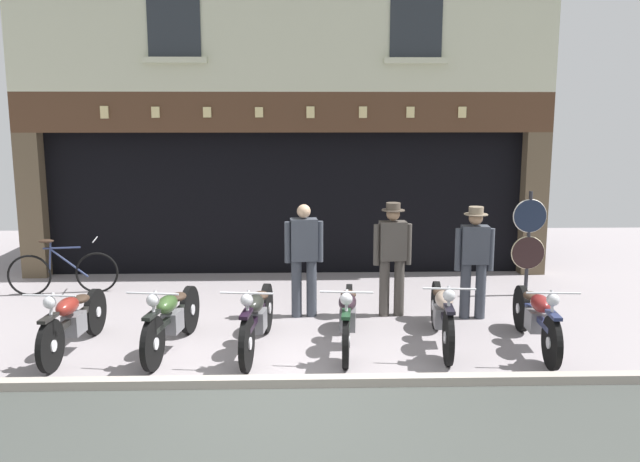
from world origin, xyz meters
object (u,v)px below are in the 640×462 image
motorcycle_far_left (73,320)px  salesman_right (474,257)px  motorcycle_center (348,315)px  advert_board_near (209,177)px  motorcycle_center_left (257,317)px  motorcycle_center_right (442,313)px  motorcycle_left (172,318)px  motorcycle_right (536,317)px  shopkeeper_center (392,254)px  leaning_bicycle (63,272)px  salesman_left (304,255)px  tyre_sign_pole (529,236)px

motorcycle_far_left → salesman_right: size_ratio=1.19×
motorcycle_center → advert_board_near: 4.89m
motorcycle_center_left → motorcycle_center_right: 2.35m
motorcycle_left → motorcycle_right: (4.57, -0.07, -0.00)m
shopkeeper_center → motorcycle_center_left: bearing=32.8°
motorcycle_center_left → leaning_bicycle: bearing=-33.1°
motorcycle_center → leaning_bicycle: 5.25m
motorcycle_center_left → motorcycle_right: (3.50, -0.05, -0.01)m
motorcycle_center → motorcycle_right: (2.36, -0.13, 0.00)m
motorcycle_center → shopkeeper_center: size_ratio=1.22×
motorcycle_center_left → salesman_left: size_ratio=1.25×
motorcycle_center_left → motorcycle_center_right: bearing=-170.8°
salesman_right → motorcycle_left: bearing=19.1°
motorcycle_far_left → motorcycle_center_left: (2.27, -0.00, 0.02)m
motorcycle_center → motorcycle_center_right: motorcycle_center_right is taller
tyre_sign_pole → motorcycle_center_left: bearing=-150.0°
motorcycle_far_left → tyre_sign_pole: bearing=-154.6°
salesman_left → tyre_sign_pole: bearing=-170.1°
motorcycle_far_left → motorcycle_right: (5.78, -0.05, 0.00)m
shopkeeper_center → salesman_right: bearing=167.7°
motorcycle_center → advert_board_near: size_ratio=2.09×
advert_board_near → leaning_bicycle: bearing=-147.5°
motorcycle_right → leaning_bicycle: (-6.87, 2.82, -0.05)m
motorcycle_right → leaning_bicycle: leaning_bicycle is taller
motorcycle_left → leaning_bicycle: size_ratio=1.15×
motorcycle_center → tyre_sign_pole: bearing=-137.0°
motorcycle_center → shopkeeper_center: 1.60m
motorcycle_right → salesman_right: 1.46m
salesman_right → leaning_bicycle: (-6.40, 1.52, -0.54)m
shopkeeper_center → motorcycle_right: bearing=133.8°
motorcycle_center_left → motorcycle_center: 1.14m
motorcycle_center_right → tyre_sign_pole: (1.88, 2.33, 0.56)m
salesman_right → salesman_left: bearing=-1.2°
salesman_left → shopkeeper_center: shopkeeper_center is taller
motorcycle_center_right → tyre_sign_pole: size_ratio=1.18×
motorcycle_far_left → salesman_right: salesman_right is taller
motorcycle_left → motorcycle_center: motorcycle_left is taller
motorcycle_center_right → salesman_left: bearing=-31.0°
motorcycle_center_left → tyre_sign_pole: tyre_sign_pole is taller
salesman_right → tyre_sign_pole: 1.69m
motorcycle_far_left → motorcycle_center_left: size_ratio=0.94×
motorcycle_far_left → advert_board_near: (1.15, 4.20, 1.36)m
motorcycle_center_right → salesman_left: (-1.75, 1.29, 0.49)m
salesman_right → advert_board_near: (-4.16, 2.95, 0.88)m
motorcycle_right → advert_board_near: (-4.63, 4.25, 1.36)m
advert_board_near → salesman_right: bearing=-35.4°
motorcycle_left → advert_board_near: (-0.06, 4.18, 1.36)m
motorcycle_left → advert_board_near: bearing=-80.5°
motorcycle_far_left → motorcycle_right: bearing=-175.7°
motorcycle_center → leaning_bicycle: bearing=-25.3°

